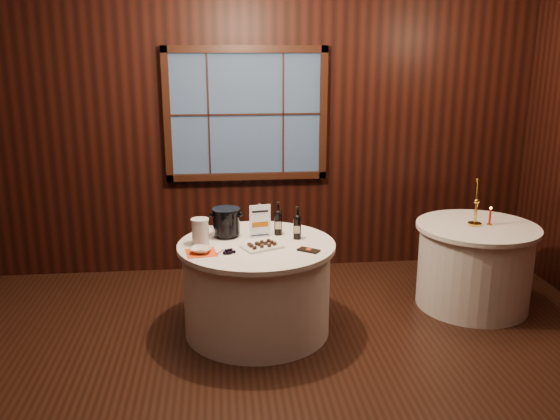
{
  "coord_description": "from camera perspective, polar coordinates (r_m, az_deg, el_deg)",
  "views": [
    {
      "loc": [
        -0.28,
        -3.54,
        2.3
      ],
      "look_at": [
        0.18,
        0.9,
        1.07
      ],
      "focal_mm": 38.0,
      "sensor_mm": 36.0,
      "label": 1
    }
  ],
  "objects": [
    {
      "name": "port_bottle_left",
      "position": [
        4.98,
        -0.18,
        -1.03
      ],
      "size": [
        0.07,
        0.07,
        0.28
      ],
      "rotation": [
        0.0,
        0.0,
        -0.07
      ],
      "color": "black",
      "rests_on": "main_table"
    },
    {
      "name": "sign_stand",
      "position": [
        4.94,
        -1.95,
        -1.5
      ],
      "size": [
        0.18,
        0.11,
        0.29
      ],
      "rotation": [
        0.0,
        0.0,
        0.17
      ],
      "color": "silver",
      "rests_on": "main_table"
    },
    {
      "name": "grape_bunch",
      "position": [
        4.57,
        -4.94,
        -4.01
      ],
      "size": [
        0.16,
        0.07,
        0.04
      ],
      "rotation": [
        0.0,
        0.0,
        0.14
      ],
      "color": "black",
      "rests_on": "main_table"
    },
    {
      "name": "brass_candlestick",
      "position": [
        5.51,
        18.35,
        0.15
      ],
      "size": [
        0.12,
        0.12,
        0.43
      ],
      "color": "gold",
      "rests_on": "side_table"
    },
    {
      "name": "cracker_bowl",
      "position": [
        4.61,
        -7.62,
        -3.84
      ],
      "size": [
        0.19,
        0.19,
        0.04
      ],
      "primitive_type": "imported",
      "rotation": [
        0.0,
        0.0,
        -0.25
      ],
      "color": "white",
      "rests_on": "orange_napkin"
    },
    {
      "name": "main_table",
      "position": [
        4.94,
        -2.23,
        -7.42
      ],
      "size": [
        1.28,
        1.28,
        0.77
      ],
      "color": "silver",
      "rests_on": "ground"
    },
    {
      "name": "chocolate_box",
      "position": [
        4.62,
        2.78,
        -3.88
      ],
      "size": [
        0.18,
        0.17,
        0.01
      ],
      "primitive_type": "cube",
      "rotation": [
        0.0,
        0.0,
        -0.64
      ],
      "color": "black",
      "rests_on": "main_table"
    },
    {
      "name": "side_table",
      "position": [
        5.69,
        18.18,
        -5.08
      ],
      "size": [
        1.08,
        1.08,
        0.77
      ],
      "color": "silver",
      "rests_on": "ground"
    },
    {
      "name": "port_bottle_right",
      "position": [
        4.88,
        1.67,
        -1.45
      ],
      "size": [
        0.07,
        0.07,
        0.27
      ],
      "rotation": [
        0.0,
        0.0,
        -0.22
      ],
      "color": "black",
      "rests_on": "main_table"
    },
    {
      "name": "chocolate_plate",
      "position": [
        4.69,
        -1.75,
        -3.45
      ],
      "size": [
        0.36,
        0.31,
        0.04
      ],
      "rotation": [
        0.0,
        0.0,
        0.43
      ],
      "color": "white",
      "rests_on": "main_table"
    },
    {
      "name": "ground",
      "position": [
        4.24,
        -1.24,
        -17.53
      ],
      "size": [
        6.0,
        6.0,
        0.0
      ],
      "primitive_type": "plane",
      "color": "black",
      "rests_on": "ground"
    },
    {
      "name": "glass_pitcher",
      "position": [
        4.8,
        -7.66,
        -2.03
      ],
      "size": [
        0.19,
        0.15,
        0.21
      ],
      "rotation": [
        0.0,
        0.0,
        -0.25
      ],
      "color": "silver",
      "rests_on": "main_table"
    },
    {
      "name": "ice_bucket",
      "position": [
        4.95,
        -5.18,
        -1.14
      ],
      "size": [
        0.24,
        0.24,
        0.24
      ],
      "color": "black",
      "rests_on": "main_table"
    },
    {
      "name": "back_wall",
      "position": [
        6.08,
        -3.28,
        8.22
      ],
      "size": [
        6.0,
        0.1,
        3.0
      ],
      "color": "black",
      "rests_on": "ground"
    },
    {
      "name": "orange_napkin",
      "position": [
        4.62,
        -7.61,
        -4.09
      ],
      "size": [
        0.26,
        0.26,
        0.0
      ],
      "primitive_type": "cube",
      "rotation": [
        0.0,
        0.0,
        0.16
      ],
      "color": "#DC4112",
      "rests_on": "main_table"
    },
    {
      "name": "red_candle",
      "position": [
        5.58,
        19.55,
        -0.72
      ],
      "size": [
        0.05,
        0.05,
        0.17
      ],
      "color": "gold",
      "rests_on": "side_table"
    }
  ]
}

